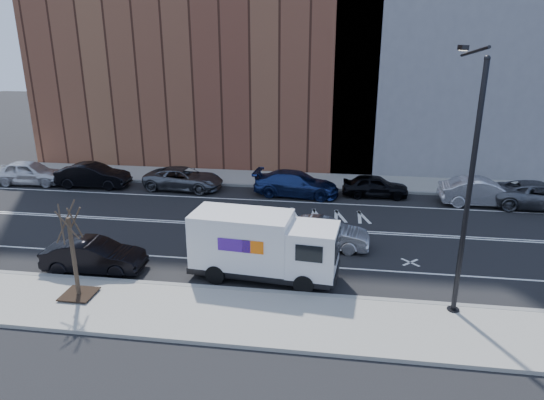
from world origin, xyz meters
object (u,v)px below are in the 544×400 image
(far_parked_a, at_px, (30,172))
(far_parked_b, at_px, (93,175))
(driving_sedan, at_px, (324,234))
(fedex_van, at_px, (263,245))

(far_parked_a, relative_size, far_parked_b, 1.00)
(far_parked_a, xyz_separation_m, driving_sedan, (20.27, -7.71, -0.11))
(fedex_van, distance_m, far_parked_b, 17.33)
(far_parked_b, height_order, driving_sedan, far_parked_b)
(fedex_van, height_order, far_parked_b, fedex_van)
(fedex_van, bearing_deg, driving_sedan, 60.19)
(far_parked_b, bearing_deg, driving_sedan, -117.73)
(fedex_van, relative_size, driving_sedan, 1.47)
(fedex_van, relative_size, far_parked_a, 1.31)
(far_parked_b, xyz_separation_m, driving_sedan, (15.68, -7.71, -0.09))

